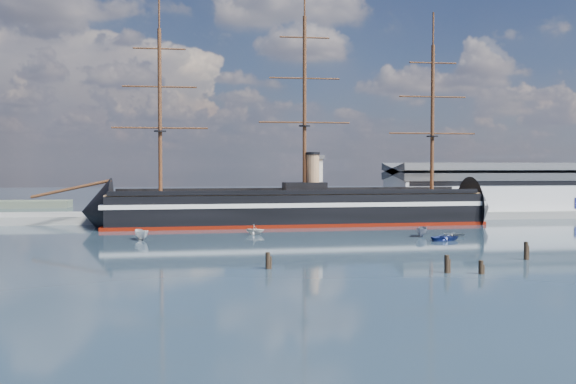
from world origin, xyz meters
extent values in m
plane|color=#18222D|center=(0.00, 40.00, 0.00)|extent=(600.00, 600.00, 0.00)
cube|color=slate|center=(10.00, 76.00, 0.00)|extent=(180.00, 18.00, 2.00)
cube|color=#B7BABC|center=(58.00, 80.00, 7.00)|extent=(62.00, 20.00, 10.00)
cube|color=#3F4247|center=(58.00, 80.00, 12.60)|extent=(63.00, 21.00, 2.00)
cube|color=silver|center=(3.00, 73.00, 9.00)|extent=(4.00, 4.00, 14.00)
cube|color=#3F4247|center=(3.00, 73.00, 16.50)|extent=(5.00, 5.00, 1.00)
cube|color=black|center=(-3.69, 60.00, 4.00)|extent=(88.46, 18.78, 7.00)
cube|color=silver|center=(-3.69, 60.00, 5.20)|extent=(90.47, 19.08, 1.00)
cube|color=#610F03|center=(-3.69, 60.00, 0.35)|extent=(90.47, 19.04, 0.90)
cone|color=black|center=(-50.19, 60.00, 3.70)|extent=(14.49, 16.12, 15.68)
cone|color=black|center=(42.81, 60.00, 3.70)|extent=(11.49, 16.02, 15.68)
cube|color=brown|center=(-3.69, 60.00, 7.60)|extent=(88.42, 17.50, 0.40)
cube|color=black|center=(-1.69, 60.00, 9.00)|extent=(10.18, 6.31, 2.50)
cylinder|color=#9A7350|center=(0.31, 60.00, 12.50)|extent=(3.20, 3.20, 9.00)
cylinder|color=#381E0F|center=(-55.69, 60.00, 9.00)|extent=(17.77, 1.26, 4.43)
cylinder|color=#381E0F|center=(-35.69, 60.00, 26.80)|extent=(0.90, 0.90, 38.00)
cylinder|color=#381E0F|center=(-1.69, 60.00, 28.80)|extent=(0.90, 0.90, 42.00)
cylinder|color=#381E0F|center=(30.31, 60.00, 25.80)|extent=(0.90, 0.90, 36.00)
imported|color=silver|center=(-37.94, 33.70, 0.00)|extent=(6.71, 4.23, 2.52)
imported|color=navy|center=(19.49, 24.12, 0.00)|extent=(2.13, 3.78, 1.66)
imported|color=slate|center=(17.49, 31.72, 0.00)|extent=(6.29, 4.81, 2.39)
imported|color=beige|center=(-15.52, 40.29, 0.00)|extent=(5.34, 7.04, 2.37)
imported|color=gray|center=(23.84, 30.53, 0.00)|extent=(1.98, 2.81, 1.22)
cylinder|color=black|center=(-17.83, -3.98, 0.00)|extent=(0.64, 0.64, 3.01)
cylinder|color=black|center=(9.50, -12.34, 0.00)|extent=(0.64, 0.64, 2.52)
cylinder|color=black|center=(21.95, -1.16, 0.00)|extent=(0.64, 0.64, 3.43)
cylinder|color=black|center=(5.38, -10.87, 0.00)|extent=(0.64, 0.64, 3.10)
camera|label=1|loc=(-27.75, -91.72, 14.36)|focal=40.00mm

